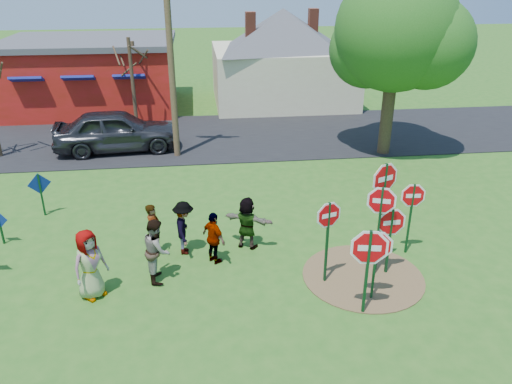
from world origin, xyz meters
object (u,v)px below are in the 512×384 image
at_px(person_b, 154,230).
at_px(suv, 117,130).
at_px(stop_sign_d, 412,201).
at_px(stop_sign_c, 380,212).
at_px(leafy_tree, 399,37).
at_px(stop_sign_a, 369,254).
at_px(utility_pole, 170,51).
at_px(stop_sign_b, 384,190).
at_px(person_a, 90,264).

relative_size(person_b, suv, 0.29).
bearing_deg(stop_sign_d, suv, 138.20).
height_order(stop_sign_c, suv, stop_sign_c).
bearing_deg(stop_sign_c, leafy_tree, 85.59).
distance_m(person_b, suv, 9.38).
xyz_separation_m(stop_sign_a, utility_pole, (-4.63, 11.45, 2.87)).
xyz_separation_m(stop_sign_c, person_b, (-5.82, 1.86, -1.14)).
bearing_deg(leafy_tree, person_b, -142.28).
relative_size(suv, leafy_tree, 0.70).
xyz_separation_m(stop_sign_d, suv, (-9.33, 9.92, -0.67)).
bearing_deg(stop_sign_b, person_a, 158.90).
relative_size(stop_sign_c, person_a, 1.48).
distance_m(stop_sign_b, person_a, 7.51).
bearing_deg(stop_sign_c, stop_sign_a, -99.94).
bearing_deg(person_b, person_a, 160.68).
bearing_deg(utility_pole, person_a, -100.42).
distance_m(person_a, leafy_tree, 14.94).
xyz_separation_m(stop_sign_c, person_a, (-7.23, -0.01, -1.00)).
distance_m(stop_sign_d, person_a, 8.65).
bearing_deg(stop_sign_b, stop_sign_c, -139.46).
bearing_deg(stop_sign_c, suv, 143.79).
height_order(stop_sign_d, person_a, stop_sign_d).
relative_size(utility_pole, leafy_tree, 1.10).
bearing_deg(stop_sign_a, person_a, 177.01).
bearing_deg(person_b, leafy_tree, -34.54).
distance_m(suv, utility_pole, 4.49).
xyz_separation_m(stop_sign_b, leafy_tree, (3.64, 9.01, 2.58)).
bearing_deg(stop_sign_a, leafy_tree, 76.75).
relative_size(stop_sign_c, utility_pole, 0.32).
relative_size(person_b, utility_pole, 0.18).
bearing_deg(stop_sign_c, stop_sign_b, 81.45).
xyz_separation_m(stop_sign_c, stop_sign_d, (1.32, 1.06, -0.29)).
bearing_deg(stop_sign_d, utility_pole, 131.88).
relative_size(stop_sign_d, leafy_tree, 0.29).
bearing_deg(leafy_tree, person_a, -139.83).
distance_m(utility_pole, leafy_tree, 9.20).
distance_m(stop_sign_d, utility_pole, 11.53).
bearing_deg(person_a, stop_sign_d, -38.61).
xyz_separation_m(stop_sign_b, stop_sign_c, (-0.13, -0.27, -0.46)).
height_order(stop_sign_b, stop_sign_d, stop_sign_b).
xyz_separation_m(stop_sign_c, suv, (-8.00, 10.98, -0.96)).
bearing_deg(stop_sign_c, utility_pole, 136.04).
height_order(stop_sign_c, person_a, stop_sign_c).
xyz_separation_m(stop_sign_c, leafy_tree, (3.77, 9.28, 3.04)).
bearing_deg(person_a, stop_sign_a, -58.33).
distance_m(stop_sign_d, suv, 13.63).
distance_m(stop_sign_b, suv, 13.52).
height_order(person_a, person_b, person_a).
height_order(stop_sign_a, stop_sign_d, stop_sign_a).
height_order(stop_sign_a, person_b, stop_sign_a).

